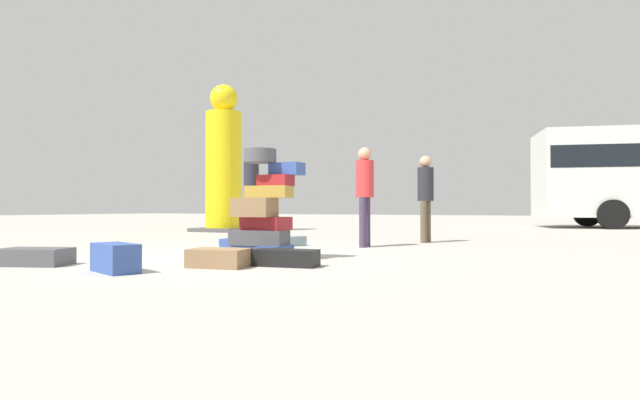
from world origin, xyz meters
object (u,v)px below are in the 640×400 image
suitcase_charcoal_white_trunk (35,257)px  person_passerby_in_red (365,187)px  person_bearded_onlooker (426,191)px  yellow_dummy_statue (224,166)px  suitcase_brown_foreground_far (219,258)px  suitcase_navy_foreground_near (115,258)px  person_tourist_with_camera (251,186)px  suitcase_navy_upright_blue (247,245)px  suitcase_slate_left_side (283,240)px  suitcase_tower (264,214)px  suitcase_black_behind_tower (286,258)px

suitcase_charcoal_white_trunk → person_passerby_in_red: 4.88m
person_bearded_onlooker → yellow_dummy_statue: 6.56m
suitcase_brown_foreground_far → suitcase_navy_foreground_near: 1.06m
suitcase_navy_foreground_near → person_tourist_with_camera: (-1.51, 4.75, 0.94)m
suitcase_navy_foreground_near → suitcase_navy_upright_blue: (-0.26, 2.75, -0.05)m
suitcase_slate_left_side → person_bearded_onlooker: (2.07, 1.76, 0.88)m
person_tourist_with_camera → suitcase_brown_foreground_far: bearing=9.6°
suitcase_tower → suitcase_black_behind_tower: 0.93m
suitcase_charcoal_white_trunk → suitcase_slate_left_side: 4.06m
suitcase_navy_upright_blue → person_passerby_in_red: (1.34, 1.47, 0.90)m
suitcase_charcoal_white_trunk → person_tourist_with_camera: person_tourist_with_camera is taller
suitcase_tower → suitcase_slate_left_side: size_ratio=1.77×
suitcase_charcoal_white_trunk → suitcase_tower: bearing=20.2°
suitcase_charcoal_white_trunk → person_tourist_with_camera: (-0.20, 4.69, 0.99)m
suitcase_brown_foreground_far → person_bearded_onlooker: size_ratio=0.38×
person_bearded_onlooker → person_tourist_with_camera: person_tourist_with_camera is taller
suitcase_tower → person_tourist_with_camera: size_ratio=0.77×
suitcase_navy_upright_blue → person_passerby_in_red: size_ratio=0.44×
suitcase_charcoal_white_trunk → person_passerby_in_red: person_passerby_in_red is taller
suitcase_charcoal_white_trunk → person_passerby_in_red: (2.39, 4.16, 0.89)m
suitcase_slate_left_side → person_tourist_with_camera: bearing=170.1°
suitcase_brown_foreground_far → suitcase_tower: bearing=79.7°
suitcase_navy_upright_blue → person_tourist_with_camera: person_tourist_with_camera is taller
person_bearded_onlooker → yellow_dummy_statue: (-6.17, 2.07, 0.84)m
suitcase_black_behind_tower → suitcase_slate_left_side: bearing=112.6°
suitcase_navy_foreground_near → suitcase_black_behind_tower: (1.28, 1.22, -0.05)m
person_tourist_with_camera → suitcase_navy_upright_blue: bearing=12.6°
suitcase_navy_upright_blue → person_tourist_with_camera: 2.55m
suitcase_charcoal_white_trunk → suitcase_navy_foreground_near: bearing=-22.3°
suitcase_navy_foreground_near → suitcase_charcoal_white_trunk: bearing=-161.6°
suitcase_slate_left_side → person_tourist_with_camera: 1.70m
suitcase_slate_left_side → yellow_dummy_statue: yellow_dummy_statue is taller
suitcase_brown_foreground_far → person_passerby_in_red: bearing=73.0°
suitcase_black_behind_tower → yellow_dummy_statue: 8.93m
person_passerby_in_red → suitcase_slate_left_side: bearing=-84.8°
suitcase_tower → suitcase_black_behind_tower: size_ratio=1.93×
suitcase_navy_foreground_near → person_bearded_onlooker: bearing=94.5°
suitcase_black_behind_tower → person_tourist_with_camera: (-2.80, 3.53, 0.99)m
suitcase_tower → suitcase_navy_foreground_near: (-0.67, -1.73, -0.43)m
suitcase_charcoal_white_trunk → yellow_dummy_statue: (-3.15, 7.77, 1.71)m
person_tourist_with_camera → suitcase_charcoal_white_trunk: bearing=-17.1°
suitcase_navy_upright_blue → suitcase_slate_left_side: suitcase_navy_upright_blue is taller
suitcase_black_behind_tower → suitcase_slate_left_side: size_ratio=0.92×
suitcase_tower → person_passerby_in_red: person_passerby_in_red is taller
suitcase_tower → person_passerby_in_red: 2.56m
suitcase_tower → yellow_dummy_statue: size_ratio=0.34×
suitcase_navy_foreground_near → suitcase_charcoal_white_trunk: size_ratio=0.82×
suitcase_black_behind_tower → yellow_dummy_statue: size_ratio=0.18×
suitcase_slate_left_side → person_bearded_onlooker: size_ratio=0.48×
person_bearded_onlooker → person_passerby_in_red: 1.66m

